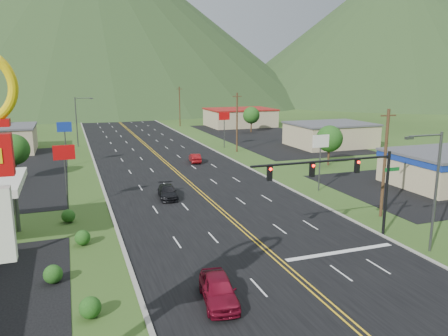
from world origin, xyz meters
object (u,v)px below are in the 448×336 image
object	(u,v)px
car_red_near	(219,290)
traffic_signal	(345,176)
streetlight_west	(78,118)
car_red_far	(195,158)
streetlight_east	(433,184)
car_dark_mid	(168,192)

from	to	relation	value
car_red_near	traffic_signal	bearing A→B (deg)	33.20
streetlight_west	car_red_far	bearing A→B (deg)	-53.80
car_red_far	streetlight_west	bearing A→B (deg)	-46.23
traffic_signal	streetlight_east	distance (m)	6.17
traffic_signal	streetlight_west	bearing A→B (deg)	107.97
traffic_signal	streetlight_east	xyz separation A→B (m)	(4.70, -4.00, -0.15)
traffic_signal	streetlight_west	size ratio (longest dim) A/B	1.46
traffic_signal	streetlight_east	size ratio (longest dim) A/B	1.46
traffic_signal	streetlight_west	world-z (taller)	streetlight_west
traffic_signal	car_red_near	world-z (taller)	traffic_signal
traffic_signal	car_red_near	distance (m)	14.45
car_red_far	car_dark_mid	bearing A→B (deg)	72.97
traffic_signal	car_red_near	bearing A→B (deg)	-154.75
car_red_near	streetlight_west	bearing A→B (deg)	103.27
streetlight_west	car_red_far	xyz separation A→B (m)	(15.84, -21.64, -4.52)
streetlight_east	car_dark_mid	distance (m)	26.01
streetlight_east	car_dark_mid	xyz separation A→B (m)	(-15.11, 20.68, -4.52)
car_red_near	car_red_far	world-z (taller)	car_red_near
car_red_near	car_red_far	size ratio (longest dim) A/B	1.15
streetlight_west	car_red_far	distance (m)	27.19
streetlight_west	car_dark_mid	world-z (taller)	streetlight_west
streetlight_east	car_red_near	xyz separation A→B (m)	(-17.10, -1.86, -4.39)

